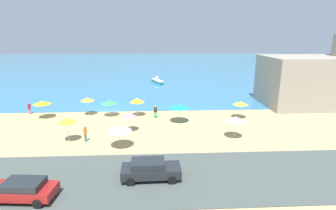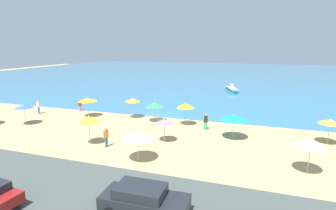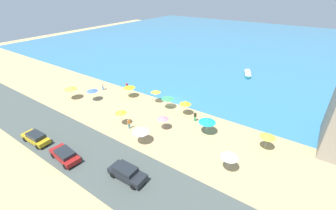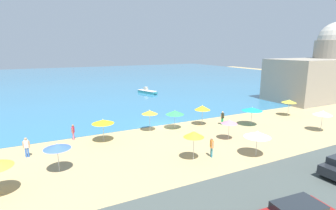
# 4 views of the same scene
# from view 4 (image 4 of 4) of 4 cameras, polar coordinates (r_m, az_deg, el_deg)

# --- Properties ---
(ground_plane) EXTENTS (160.00, 160.00, 0.00)m
(ground_plane) POSITION_cam_4_polar(r_m,az_deg,el_deg) (32.70, -0.98, -4.36)
(ground_plane) COLOR tan
(sea) EXTENTS (150.00, 110.00, 0.05)m
(sea) POSITION_cam_4_polar(r_m,az_deg,el_deg) (84.78, -17.70, 5.37)
(sea) COLOR teal
(sea) RESTS_ON ground_plane
(coastal_road) EXTENTS (80.00, 8.00, 0.06)m
(coastal_road) POSITION_cam_4_polar(r_m,az_deg,el_deg) (19.50, 24.32, -17.49)
(coastal_road) COLOR #414A46
(coastal_road) RESTS_ON ground_plane
(beach_umbrella_0) EXTENTS (2.33, 2.33, 2.31)m
(beach_umbrella_0) POSITION_cam_4_polar(r_m,az_deg,el_deg) (24.33, 18.88, -6.04)
(beach_umbrella_0) COLOR #B2B2B7
(beach_umbrella_0) RESTS_ON ground_plane
(beach_umbrella_2) EXTENTS (2.02, 2.02, 2.30)m
(beach_umbrella_2) POSITION_cam_4_polar(r_m,az_deg,el_deg) (21.83, -23.00, -8.31)
(beach_umbrella_2) COLOR #B2B2B7
(beach_umbrella_2) RESTS_ON ground_plane
(beach_umbrella_3) EXTENTS (1.92, 1.92, 2.57)m
(beach_umbrella_3) POSITION_cam_4_polar(r_m,az_deg,el_deg) (32.33, 7.50, -0.59)
(beach_umbrella_3) COLOR #B2B2B7
(beach_umbrella_3) RESTS_ON ground_plane
(beach_umbrella_4) EXTENTS (2.23, 2.23, 2.40)m
(beach_umbrella_4) POSITION_cam_4_polar(r_m,az_deg,el_deg) (27.17, -13.99, -3.52)
(beach_umbrella_4) COLOR #B2B2B7
(beach_umbrella_4) RESTS_ON ground_plane
(beach_umbrella_5) EXTENTS (2.01, 2.01, 2.46)m
(beach_umbrella_5) POSITION_cam_4_polar(r_m,az_deg,el_deg) (34.53, 30.65, -1.51)
(beach_umbrella_5) COLOR #B2B2B7
(beach_umbrella_5) RESTS_ON ground_plane
(beach_umbrella_6) EXTENTS (2.16, 2.16, 2.31)m
(beach_umbrella_6) POSITION_cam_4_polar(r_m,az_deg,el_deg) (30.64, 1.51, -1.64)
(beach_umbrella_6) COLOR #B2B2B7
(beach_umbrella_6) RESTS_ON ground_plane
(beach_umbrella_7) EXTENTS (1.75, 1.75, 2.64)m
(beach_umbrella_7) POSITION_cam_4_polar(r_m,az_deg,el_deg) (22.15, 5.64, -6.35)
(beach_umbrella_7) COLOR #B2B2B7
(beach_umbrella_7) RESTS_ON ground_plane
(beach_umbrella_8) EXTENTS (1.97, 1.97, 2.35)m
(beach_umbrella_8) POSITION_cam_4_polar(r_m,az_deg,el_deg) (40.36, 24.84, 0.73)
(beach_umbrella_8) COLOR #B2B2B7
(beach_umbrella_8) RESTS_ON ground_plane
(beach_umbrella_9) EXTENTS (2.50, 2.50, 2.35)m
(beach_umbrella_9) POSITION_cam_4_polar(r_m,az_deg,el_deg) (33.61, 17.83, -0.84)
(beach_umbrella_9) COLOR #B2B2B7
(beach_umbrella_9) RESTS_ON ground_plane
(beach_umbrella_10) EXTENTS (1.72, 1.72, 2.19)m
(beach_umbrella_10) POSITION_cam_4_polar(r_m,az_deg,el_deg) (27.79, 13.19, -3.58)
(beach_umbrella_10) COLOR #B2B2B7
(beach_umbrella_10) RESTS_ON ground_plane
(beach_umbrella_11) EXTENTS (1.82, 1.82, 2.54)m
(beach_umbrella_11) POSITION_cam_4_polar(r_m,az_deg,el_deg) (29.77, -4.02, -1.58)
(beach_umbrella_11) COLOR #B2B2B7
(beach_umbrella_11) RESTS_ON ground_plane
(bather_0) EXTENTS (0.32, 0.55, 1.80)m
(bather_0) POSITION_cam_4_polar(r_m,az_deg,el_deg) (23.39, 9.49, -8.81)
(bather_0) COLOR teal
(bather_0) RESTS_ON ground_plane
(bather_1) EXTENTS (0.33, 0.54, 1.66)m
(bather_1) POSITION_cam_4_polar(r_m,az_deg,el_deg) (28.96, -19.96, -5.42)
(bather_1) COLOR pink
(bather_1) RESTS_ON ground_plane
(bather_2) EXTENTS (0.57, 0.25, 1.70)m
(bather_2) POSITION_cam_4_polar(r_m,az_deg,el_deg) (33.33, 11.77, -2.60)
(bather_2) COLOR #24A25D
(bather_2) RESTS_ON ground_plane
(bather_3) EXTENTS (0.57, 0.26, 1.80)m
(bather_3) POSITION_cam_4_polar(r_m,az_deg,el_deg) (26.15, -28.45, -7.89)
(bather_3) COLOR blue
(bather_3) RESTS_ON ground_plane
(skiff_nearshore) EXTENTS (2.84, 5.15, 1.31)m
(skiff_nearshore) POSITION_cam_4_polar(r_m,az_deg,el_deg) (55.34, -4.53, 2.92)
(skiff_nearshore) COLOR teal
(skiff_nearshore) RESTS_ON sea
(harbor_fortress) EXTENTS (17.75, 9.20, 14.16)m
(harbor_fortress) POSITION_cam_4_polar(r_m,az_deg,el_deg) (57.21, 30.72, 6.42)
(harbor_fortress) COLOR gray
(harbor_fortress) RESTS_ON ground_plane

